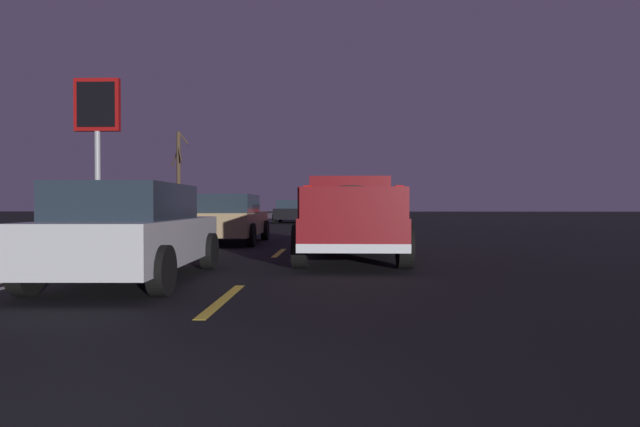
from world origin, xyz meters
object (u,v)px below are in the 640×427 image
at_px(pickup_truck, 350,215).
at_px(sedan_black, 291,211).
at_px(gas_price_sign, 97,118).
at_px(sedan_tan, 230,218).
at_px(sedan_red, 338,212).
at_px(bare_tree_far, 179,176).
at_px(sedan_silver, 132,232).

relative_size(pickup_truck, sedan_black, 1.22).
distance_m(sedan_black, gas_price_sign, 16.19).
height_order(sedan_tan, gas_price_sign, gas_price_sign).
xyz_separation_m(sedan_tan, sedan_red, (16.84, -3.49, 0.00)).
height_order(sedan_red, bare_tree_far, bare_tree_far).
height_order(pickup_truck, sedan_red, pickup_truck).
bearing_deg(sedan_silver, bare_tree_far, 15.02).
bearing_deg(sedan_tan, sedan_black, -0.80).
xyz_separation_m(sedan_silver, gas_price_sign, (13.66, 6.73, 4.07)).
relative_size(gas_price_sign, bare_tree_far, 1.09).
height_order(pickup_truck, sedan_black, pickup_truck).
bearing_deg(sedan_red, pickup_truck, -179.49).
bearing_deg(gas_price_sign, sedan_tan, -128.19).
relative_size(pickup_truck, sedan_red, 1.23).
bearing_deg(sedan_black, sedan_silver, 179.70).
bearing_deg(gas_price_sign, pickup_truck, -134.21).
relative_size(sedan_black, gas_price_sign, 0.68).
relative_size(sedan_black, bare_tree_far, 0.75).
bearing_deg(bare_tree_far, pickup_truck, -154.64).
height_order(sedan_silver, gas_price_sign, gas_price_sign).
distance_m(sedan_silver, sedan_tan, 8.45).
relative_size(sedan_black, sedan_silver, 1.00).
xyz_separation_m(sedan_black, gas_price_sign, (-14.08, 6.88, 4.07)).
bearing_deg(sedan_black, gas_price_sign, 153.95).
xyz_separation_m(sedan_silver, bare_tree_far, (25.72, 6.90, 2.30)).
relative_size(pickup_truck, bare_tree_far, 0.91).
relative_size(sedan_tan, bare_tree_far, 0.74).
bearing_deg(bare_tree_far, sedan_silver, -164.98).
xyz_separation_m(gas_price_sign, bare_tree_far, (12.07, 0.17, -1.77)).
relative_size(pickup_truck, sedan_silver, 1.22).
distance_m(sedan_black, sedan_tan, 19.28).
bearing_deg(sedan_silver, pickup_truck, -44.36).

